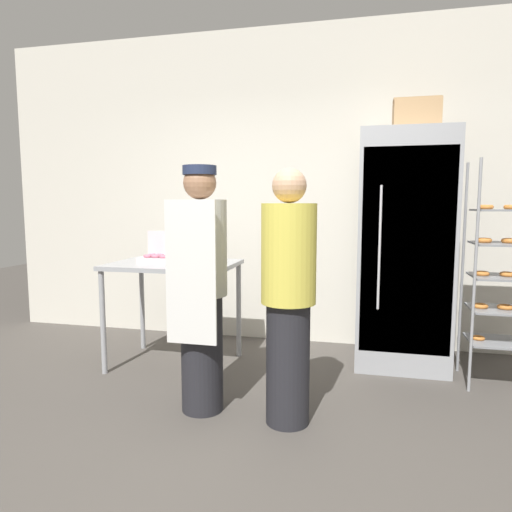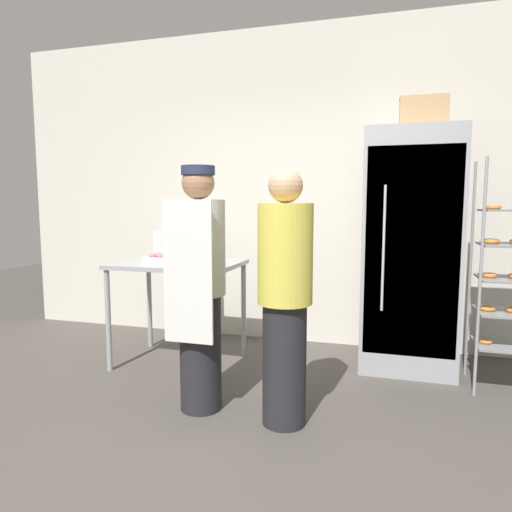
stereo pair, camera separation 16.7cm
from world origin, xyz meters
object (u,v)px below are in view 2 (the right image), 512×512
(donut_box, at_px, (163,257))
(cardboard_storage_box, at_px, (423,114))
(refrigerator, at_px, (410,251))
(blender_pitcher, at_px, (184,243))
(person_customer, at_px, (285,297))
(person_baker, at_px, (199,286))

(donut_box, distance_m, cardboard_storage_box, 2.44)
(refrigerator, distance_m, blender_pitcher, 1.98)
(person_customer, bearing_deg, cardboard_storage_box, 57.17)
(donut_box, bearing_deg, cardboard_storage_box, 13.96)
(person_baker, bearing_deg, person_customer, -4.37)
(cardboard_storage_box, bearing_deg, person_customer, -122.83)
(person_baker, bearing_deg, cardboard_storage_box, 41.31)
(refrigerator, relative_size, donut_box, 6.85)
(cardboard_storage_box, height_order, person_baker, cardboard_storage_box)
(person_baker, relative_size, person_customer, 1.02)
(blender_pitcher, bearing_deg, person_customer, -42.90)
(blender_pitcher, bearing_deg, person_baker, -60.41)
(blender_pitcher, distance_m, cardboard_storage_box, 2.31)
(refrigerator, bearing_deg, blender_pitcher, -174.72)
(blender_pitcher, bearing_deg, donut_box, -98.14)
(blender_pitcher, distance_m, person_baker, 1.24)
(person_customer, bearing_deg, refrigerator, 58.97)
(refrigerator, height_order, donut_box, refrigerator)
(person_customer, bearing_deg, blender_pitcher, 137.10)
(blender_pitcher, distance_m, person_customer, 1.64)
(refrigerator, xyz_separation_m, cardboard_storage_box, (0.06, 0.01, 1.12))
(donut_box, bearing_deg, person_customer, -32.29)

